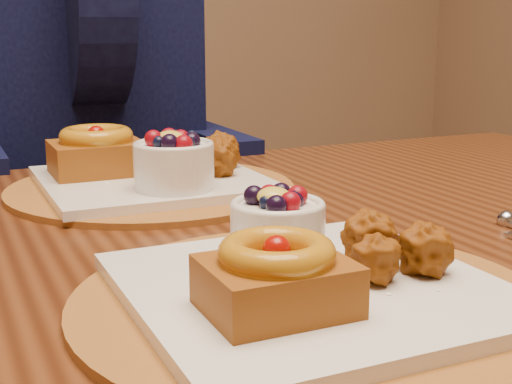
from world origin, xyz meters
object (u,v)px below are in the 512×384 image
Objects in this scene: chair_far at (120,212)px; diner at (87,85)px; place_setting_near at (306,278)px; place_setting_far at (150,171)px; dining_table at (212,302)px.

diner is (-0.10, -0.18, 0.30)m from chair_far.
place_setting_far reaches higher than place_setting_near.
place_setting_near is (-0.00, -0.22, 0.10)m from dining_table.
diner is at bearing 89.15° from dining_table.
dining_table is at bearing 89.43° from place_setting_near.
place_setting_near is at bearing -103.73° from chair_far.
place_setting_near is at bearing -89.80° from place_setting_far.
place_setting_near is 1.09m from chair_far.
place_setting_far is at bearing 90.97° from dining_table.
chair_far reaches higher than dining_table.
dining_table is at bearing -105.03° from chair_far.
place_setting_near is 0.47× the size of diner.
dining_table is 0.24m from place_setting_far.
place_setting_far reaches higher than dining_table.
chair_far is 0.36m from diner.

